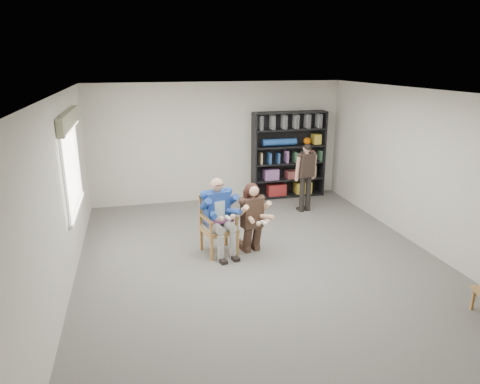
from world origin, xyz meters
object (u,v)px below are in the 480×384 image
object	(u,v)px
kneeling_woman	(253,219)
bookshelf	(289,155)
seated_man	(219,216)
standing_man	(306,178)
armchair	(219,225)

from	to	relation	value
kneeling_woman	bookshelf	size ratio (longest dim) A/B	0.60
seated_man	kneeling_woman	world-z (taller)	seated_man
seated_man	bookshelf	size ratio (longest dim) A/B	0.65
seated_man	bookshelf	distance (m)	3.67
seated_man	kneeling_woman	bearing A→B (deg)	-24.89
seated_man	standing_man	size ratio (longest dim) A/B	0.88
bookshelf	armchair	bearing A→B (deg)	-129.40
armchair	kneeling_woman	world-z (taller)	kneeling_woman
seated_man	standing_man	xyz separation A→B (m)	(2.31, 1.68, 0.09)
bookshelf	seated_man	bearing A→B (deg)	-129.40
armchair	bookshelf	size ratio (longest dim) A/B	0.50
seated_man	bookshelf	xyz separation A→B (m)	(2.31, 2.82, 0.37)
kneeling_woman	bookshelf	distance (m)	3.44
armchair	kneeling_woman	xyz separation A→B (m)	(0.58, -0.12, 0.10)
bookshelf	standing_man	xyz separation A→B (m)	(-0.01, -1.14, -0.28)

